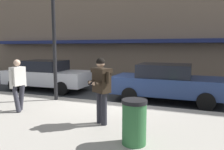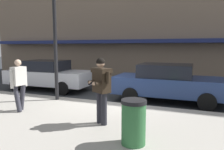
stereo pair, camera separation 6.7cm
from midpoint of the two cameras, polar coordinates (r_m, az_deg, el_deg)
The scene contains 9 objects.
ground_plane at distance 8.68m, azimuth -0.01°, elevation -7.56°, with size 80.00×80.00×0.00m, color #2B2D30.
sidewalk at distance 5.79m, azimuth -1.23°, elevation -14.56°, with size 32.00×5.30×0.14m, color #A8A399.
curb_paint_line at distance 8.42m, azimuth 6.52°, elevation -8.05°, with size 28.00×0.12×0.01m, color silver.
parked_sedan_near at distance 11.86m, azimuth -16.14°, elevation 0.06°, with size 4.54×2.00×1.54m.
parked_sedan_mid at distance 9.20m, azimuth 14.78°, elevation -1.91°, with size 4.51×1.95×1.54m.
man_texting_on_phone at distance 5.83m, azimuth -2.51°, elevation -2.32°, with size 0.63×0.65×1.81m.
pedestrian_in_light_coat at distance 7.67m, azimuth -22.92°, elevation -1.67°, with size 0.38×0.59×1.70m.
street_lamp_post at distance 8.86m, azimuth -14.54°, elevation 13.00°, with size 0.36×0.36×4.88m.
trash_bin at distance 4.80m, azimuth 6.06°, elevation -12.09°, with size 0.55×0.55×0.98m.
Camera 2 is at (3.12, -7.79, 2.22)m, focal length 35.00 mm.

